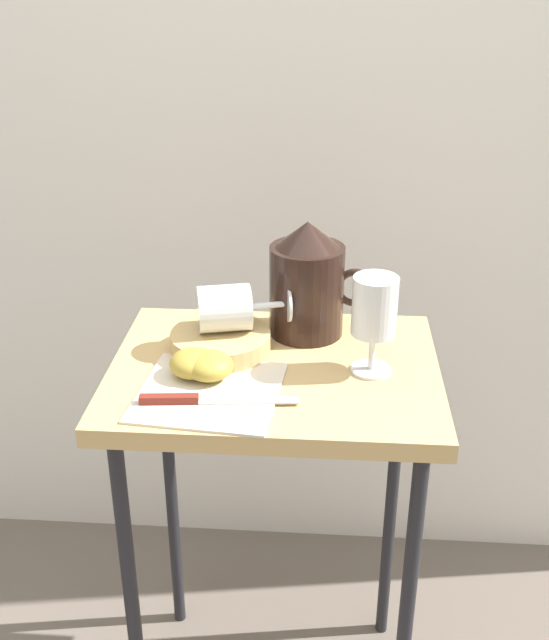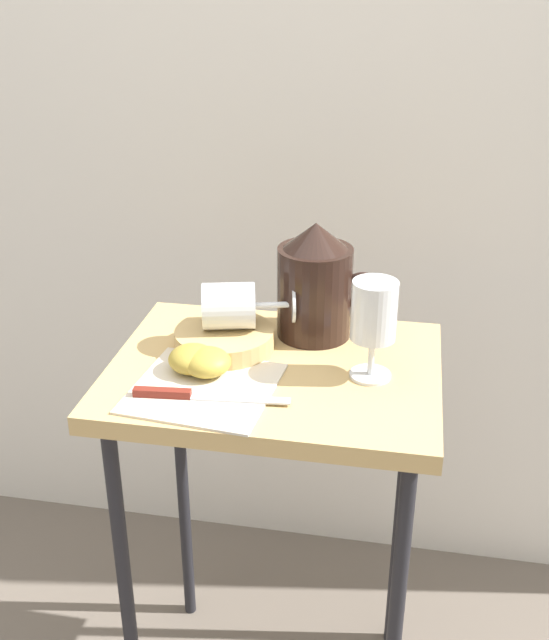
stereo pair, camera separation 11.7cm
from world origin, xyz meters
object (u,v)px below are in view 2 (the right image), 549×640
(apple_half_right, at_px, (207,362))
(wine_glass_upright, at_px, (374,316))
(basket_tray, at_px, (224,340))
(pitcher, at_px, (315,290))
(table, at_px, (274,414))
(wine_glass_tipped_near, at_px, (231,306))
(apple_half_left, at_px, (192,359))
(knife, at_px, (188,395))

(apple_half_right, bearing_deg, wine_glass_upright, 10.29)
(basket_tray, xyz_separation_m, pitcher, (0.14, 0.08, 0.06))
(wine_glass_upright, bearing_deg, basket_tray, 169.14)
(table, height_order, wine_glass_upright, wine_glass_upright)
(table, bearing_deg, wine_glass_upright, -2.40)
(wine_glass_upright, bearing_deg, wine_glass_tipped_near, 165.59)
(apple_half_left, bearing_deg, table, 20.45)
(table, xyz_separation_m, wine_glass_tipped_near, (-0.08, 0.05, 0.16))
(wine_glass_tipped_near, distance_m, apple_half_left, 0.12)
(wine_glass_tipped_near, height_order, apple_half_left, wine_glass_tipped_near)
(wine_glass_tipped_near, bearing_deg, wine_glass_upright, -14.41)
(pitcher, bearing_deg, basket_tray, -148.84)
(pitcher, height_order, apple_half_right, pitcher)
(wine_glass_upright, relative_size, knife, 0.68)
(basket_tray, bearing_deg, apple_half_right, -93.15)
(basket_tray, bearing_deg, wine_glass_tipped_near, 52.47)
(apple_half_left, bearing_deg, basket_tray, 70.67)
(wine_glass_upright, bearing_deg, pitcher, 129.02)
(knife, bearing_deg, basket_tray, 84.88)
(table, relative_size, wine_glass_tipped_near, 4.53)
(wine_glass_tipped_near, relative_size, apple_half_left, 2.18)
(table, distance_m, basket_tray, 0.15)
(wine_glass_tipped_near, relative_size, knife, 0.70)
(apple_half_right, height_order, knife, apple_half_right)
(basket_tray, distance_m, wine_glass_upright, 0.26)
(basket_tray, xyz_separation_m, apple_half_left, (-0.03, -0.08, 0.01))
(apple_half_right, relative_size, knife, 0.32)
(pitcher, distance_m, wine_glass_upright, 0.17)
(basket_tray, height_order, wine_glass_tipped_near, wine_glass_tipped_near)
(wine_glass_tipped_near, bearing_deg, apple_half_right, -98.24)
(knife, bearing_deg, wine_glass_tipped_near, 82.04)
(apple_half_right, bearing_deg, apple_half_left, 166.06)
(basket_tray, xyz_separation_m, wine_glass_tipped_near, (0.01, 0.01, 0.06))
(basket_tray, distance_m, knife, 0.17)
(apple_half_left, relative_size, knife, 0.32)
(wine_glass_tipped_near, bearing_deg, table, -33.39)
(pitcher, xyz_separation_m, apple_half_right, (-0.14, -0.17, -0.06))
(pitcher, bearing_deg, knife, -121.56)
(table, bearing_deg, apple_half_left, -159.55)
(basket_tray, bearing_deg, knife, -95.12)
(apple_half_left, distance_m, knife, 0.08)
(table, distance_m, apple_half_left, 0.17)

